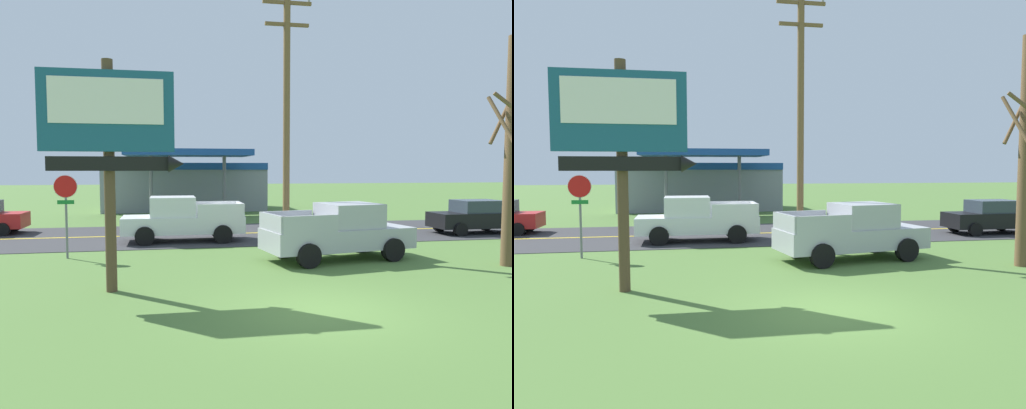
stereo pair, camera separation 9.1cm
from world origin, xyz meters
TOP-DOWN VIEW (x-y plane):
  - ground_plane at (0.00, 0.00)m, footprint 180.00×180.00m
  - road_asphalt at (0.00, 13.00)m, footprint 140.00×8.00m
  - road_centre_line at (0.00, 13.00)m, footprint 126.00×0.20m
  - motel_sign at (-4.73, 2.54)m, footprint 3.52×0.54m
  - stop_sign at (-6.85, 7.70)m, footprint 0.80×0.08m
  - utility_pole at (1.16, 7.87)m, footprint 1.87×0.26m
  - bare_tree at (7.55, 3.70)m, footprint 2.15×2.15m
  - gas_station at (-1.94, 27.56)m, footprint 12.00×11.50m
  - pickup_silver_parked_on_lawn at (2.54, 5.79)m, footprint 5.46×2.92m
  - pickup_white_on_road at (-2.72, 11.00)m, footprint 5.20×2.24m
  - car_black_mid_lane at (11.48, 11.00)m, footprint 4.20×2.00m

SIDE VIEW (x-z plane):
  - ground_plane at x=0.00m, z-range 0.00..0.00m
  - road_asphalt at x=0.00m, z-range 0.00..0.02m
  - road_centre_line at x=0.00m, z-range 0.02..0.03m
  - car_black_mid_lane at x=11.48m, z-range 0.01..1.65m
  - pickup_silver_parked_on_lawn at x=2.54m, z-range -0.02..1.94m
  - pickup_white_on_road at x=-2.72m, z-range -0.02..1.94m
  - gas_station at x=-1.94m, z-range -0.26..4.14m
  - stop_sign at x=-6.85m, z-range 0.55..3.50m
  - bare_tree at x=7.55m, z-range -0.03..7.70m
  - motel_sign at x=-4.73m, z-range 1.09..7.00m
  - utility_pole at x=1.16m, z-range 0.31..10.17m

